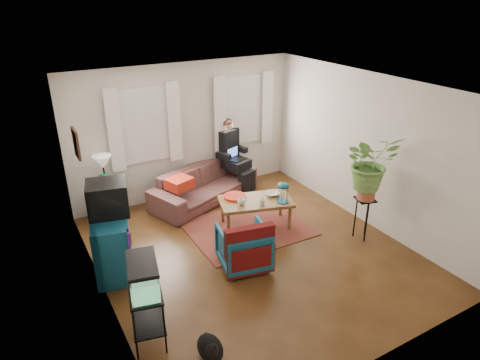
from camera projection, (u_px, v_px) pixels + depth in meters
floor at (253, 252)px, 6.74m from camera, size 4.50×5.00×0.01m
ceiling at (255, 88)px, 5.67m from camera, size 4.50×5.00×0.01m
wall_back at (185, 131)px, 8.18m from camera, size 4.50×0.01×2.60m
wall_front at (386, 266)px, 4.23m from camera, size 4.50×0.01×2.60m
wall_left at (96, 215)px, 5.19m from camera, size 0.01×5.00×2.60m
wall_right at (367, 150)px, 7.23m from camera, size 0.01×5.00×2.60m
window_left at (144, 125)px, 7.70m from camera, size 1.08×0.04×1.38m
window_right at (242, 110)px, 8.63m from camera, size 1.08×0.04×1.38m
curtains_left at (146, 126)px, 7.64m from camera, size 1.36×0.06×1.50m
curtains_right at (244, 111)px, 8.57m from camera, size 1.36×0.06×1.50m
picture_frame at (77, 143)px, 5.61m from camera, size 0.04×0.32×0.40m
area_rug at (248, 228)px, 7.43m from camera, size 2.03×1.64×0.01m
sofa at (204, 179)px, 8.25m from camera, size 2.38×1.58×0.87m
seated_person at (232, 157)px, 8.72m from camera, size 0.75×0.83×1.32m
side_table at (108, 201)px, 7.68m from camera, size 0.45×0.45×0.63m
table_lamp at (104, 171)px, 7.44m from camera, size 0.34×0.34×0.57m
dresser at (112, 244)px, 6.16m from camera, size 0.71×1.08×0.89m
crt_tv at (108, 198)px, 5.97m from camera, size 0.65×0.61×0.48m
aquarium_stand at (147, 314)px, 4.96m from camera, size 0.50×0.71×0.72m
aquarium at (143, 275)px, 4.73m from camera, size 0.45×0.64×0.38m
black_cat at (210, 346)px, 4.76m from camera, size 0.38×0.47×0.35m
armchair at (243, 245)px, 6.29m from camera, size 0.81×0.78×0.72m
serape_throw at (250, 246)px, 5.99m from camera, size 0.74×0.30×0.59m
coffee_table at (256, 213)px, 7.40m from camera, size 1.36×1.00×0.51m
cup_a at (241, 202)px, 7.12m from camera, size 0.17×0.17×0.11m
cup_b at (262, 202)px, 7.10m from camera, size 0.14×0.14×0.10m
bowl at (273, 194)px, 7.45m from camera, size 0.30×0.30×0.06m
snack_tray at (235, 196)px, 7.36m from camera, size 0.47×0.47×0.04m
birdcage at (283, 192)px, 7.16m from camera, size 0.25×0.25×0.36m
plant_stand at (363, 218)px, 7.01m from camera, size 0.37×0.37×0.72m
potted_plant at (369, 171)px, 6.66m from camera, size 0.98×0.90×0.91m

